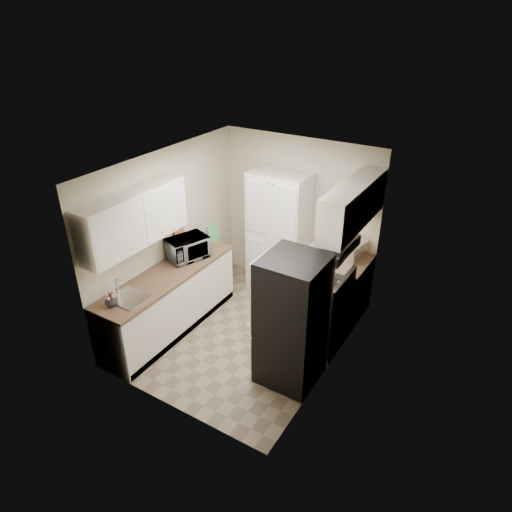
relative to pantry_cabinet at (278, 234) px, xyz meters
The scene contains 16 objects.
ground 1.66m from the pantry_cabinet, 81.35° to the right, with size 3.20×3.20×0.00m, color #7A6B56.
room_shell 1.48m from the pantry_cabinet, 82.18° to the right, with size 2.64×3.24×2.52m.
pantry_cabinet is the anchor object (origin of this frame).
base_cabinet_left 2.00m from the pantry_cabinet, 114.36° to the right, with size 0.60×2.30×0.88m, color silver.
countertop_left 1.92m from the pantry_cabinet, 114.36° to the right, with size 0.63×2.33×0.04m, color brown.
base_cabinet_right 1.32m from the pantry_cabinet, ahead, with size 0.60×0.80×0.88m, color silver.
countertop_right 1.20m from the pantry_cabinet, ahead, with size 0.63×0.83×0.04m, color brown.
electric_range 1.58m from the pantry_cabinet, 38.22° to the right, with size 0.71×0.78×1.13m.
refrigerator 2.07m from the pantry_cabinet, 56.54° to the right, with size 0.70×0.72×1.70m, color #B7B7BC.
microwave 1.49m from the pantry_cabinet, 123.52° to the right, with size 0.58×0.39×0.32m, color silver.
wine_bottle 1.32m from the pantry_cabinet, 133.72° to the right, with size 0.08×0.08×0.30m, color black.
flower_vase 2.82m from the pantry_cabinet, 107.59° to the right, with size 0.16×0.16×0.16m, color beige.
cutting_board 1.02m from the pantry_cabinet, 142.31° to the right, with size 0.02×0.24×0.30m, color #3F964C.
toaster_oven 1.19m from the pantry_cabinet, ahead, with size 0.34×0.43×0.25m, color silver.
fruit_basket 1.19m from the pantry_cabinet, ahead, with size 0.23×0.23×0.10m, color #FF9304, non-canonical shape.
kitchen_mat 1.33m from the pantry_cabinet, 66.43° to the right, with size 0.44×0.71×0.01m, color beige.
Camera 1 is at (2.87, -4.39, 4.14)m, focal length 32.00 mm.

